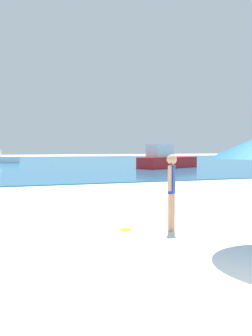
{
  "coord_description": "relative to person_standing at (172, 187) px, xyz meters",
  "views": [
    {
      "loc": [
        -3.27,
        -3.54,
        1.72
      ],
      "look_at": [
        0.04,
        5.61,
        1.19
      ],
      "focal_mm": 38.13,
      "sensor_mm": 36.0,
      "label": 1
    }
  ],
  "objects": [
    {
      "name": "water",
      "position": [
        -0.14,
        40.0,
        -0.88
      ],
      "size": [
        160.0,
        60.0,
        0.06
      ],
      "primitive_type": "cube",
      "color": "#1E6B9E",
      "rests_on": "ground"
    },
    {
      "name": "person_standing",
      "position": [
        0.0,
        0.0,
        0.0
      ],
      "size": [
        0.28,
        0.29,
        1.6
      ],
      "rotation": [
        0.0,
        0.0,
        3.95
      ],
      "color": "tan",
      "rests_on": "ground"
    },
    {
      "name": "boat_near",
      "position": [
        10.18,
        20.82,
        -0.16
      ],
      "size": [
        6.17,
        4.19,
        2.01
      ],
      "rotation": [
        0.0,
        0.0,
        0.43
      ],
      "color": "red",
      "rests_on": "water"
    },
    {
      "name": "frisbee",
      "position": [
        -0.89,
        0.36,
        -0.9
      ],
      "size": [
        0.24,
        0.24,
        0.03
      ],
      "primitive_type": "cylinder",
      "color": "yellow",
      "rests_on": "ground"
    }
  ]
}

